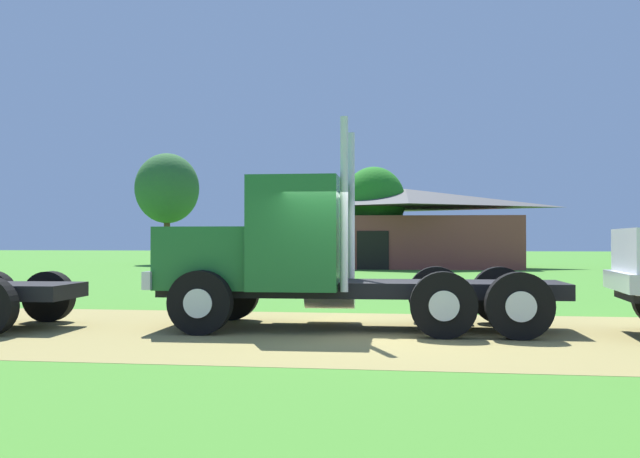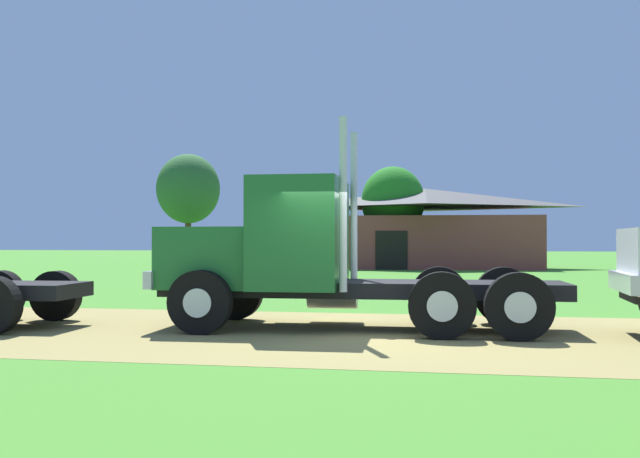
% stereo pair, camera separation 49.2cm
% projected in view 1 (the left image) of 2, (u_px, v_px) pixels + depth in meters
% --- Properties ---
extents(ground_plane, '(200.00, 200.00, 0.00)m').
position_uv_depth(ground_plane, '(358.00, 334.00, 12.50)').
color(ground_plane, '#428129').
extents(dirt_track, '(120.00, 6.97, 0.01)m').
position_uv_depth(dirt_track, '(358.00, 333.00, 12.50)').
color(dirt_track, olive).
rests_on(dirt_track, ground_plane).
extents(truck_foreground_white, '(7.60, 2.89, 3.83)m').
position_uv_depth(truck_foreground_white, '(301.00, 258.00, 13.37)').
color(truck_foreground_white, black).
rests_on(truck_foreground_white, ground_plane).
extents(visitor_far_side, '(0.30, 0.61, 1.67)m').
position_uv_depth(visitor_far_side, '(208.00, 271.00, 17.26)').
color(visitor_far_side, '#33723F').
rests_on(visitor_far_side, ground_plane).
extents(shed_building, '(14.11, 8.39, 4.84)m').
position_uv_depth(shed_building, '(406.00, 229.00, 43.41)').
color(shed_building, brown).
rests_on(shed_building, ground_plane).
extents(tree_left, '(4.49, 4.49, 7.82)m').
position_uv_depth(tree_left, '(167.00, 189.00, 49.77)').
color(tree_left, '#513823').
rests_on(tree_left, ground_plane).
extents(tree_mid, '(3.84, 3.84, 6.16)m').
position_uv_depth(tree_mid, '(374.00, 202.00, 43.00)').
color(tree_mid, '#513823').
rests_on(tree_mid, ground_plane).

